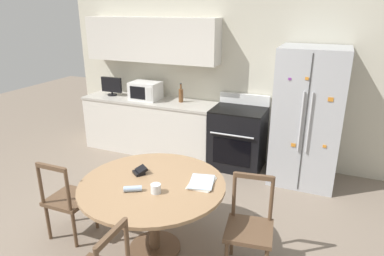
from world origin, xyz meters
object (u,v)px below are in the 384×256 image
(oven_range, at_px, (238,138))
(counter_bottle, at_px, (181,95))
(wallet, at_px, (140,171))
(countertop_tv, at_px, (112,86))
(refrigerator, at_px, (308,117))
(dining_chair_left, at_px, (68,200))
(microwave, at_px, (146,91))
(candle_glass, at_px, (156,189))
(dining_chair_right, at_px, (249,228))

(oven_range, relative_size, counter_bottle, 3.59)
(wallet, bearing_deg, countertop_tv, 130.77)
(refrigerator, bearing_deg, oven_range, 176.52)
(dining_chair_left, bearing_deg, microwave, 99.24)
(countertop_tv, height_order, dining_chair_left, countertop_tv)
(refrigerator, relative_size, oven_range, 1.72)
(candle_glass, bearing_deg, dining_chair_left, -179.62)
(countertop_tv, relative_size, dining_chair_left, 0.42)
(candle_glass, bearing_deg, microwave, 121.87)
(refrigerator, xyz_separation_m, oven_range, (-0.96, 0.06, -0.46))
(countertop_tv, height_order, counter_bottle, countertop_tv)
(counter_bottle, relative_size, dining_chair_left, 0.33)
(oven_range, relative_size, wallet, 6.23)
(microwave, height_order, dining_chair_left, microwave)
(dining_chair_right, bearing_deg, microwave, -50.96)
(wallet, bearing_deg, dining_chair_left, -159.21)
(countertop_tv, bearing_deg, microwave, -0.16)
(countertop_tv, xyz_separation_m, wallet, (1.80, -2.08, -0.29))
(dining_chair_left, bearing_deg, dining_chair_right, 7.20)
(dining_chair_left, bearing_deg, candle_glass, -0.29)
(dining_chair_left, bearing_deg, oven_range, 62.74)
(refrigerator, bearing_deg, candle_glass, -115.50)
(countertop_tv, xyz_separation_m, dining_chair_left, (1.07, -2.36, -0.63))
(refrigerator, distance_m, microwave, 2.55)
(dining_chair_left, distance_m, wallet, 0.85)
(oven_range, bearing_deg, refrigerator, -3.48)
(microwave, height_order, counter_bottle, counter_bottle)
(dining_chair_left, relative_size, candle_glass, 9.69)
(microwave, bearing_deg, refrigerator, -1.78)
(dining_chair_left, xyz_separation_m, candle_glass, (1.05, 0.01, 0.35))
(counter_bottle, relative_size, dining_chair_right, 0.33)
(candle_glass, bearing_deg, wallet, 140.43)
(countertop_tv, xyz_separation_m, counter_bottle, (1.26, 0.06, -0.05))
(counter_bottle, bearing_deg, dining_chair_left, -94.54)
(candle_glass, distance_m, wallet, 0.42)
(microwave, bearing_deg, counter_bottle, 5.96)
(counter_bottle, bearing_deg, microwave, -174.04)
(counter_bottle, distance_m, wallet, 2.22)
(refrigerator, xyz_separation_m, countertop_tv, (-3.21, 0.08, 0.14))
(oven_range, bearing_deg, dining_chair_right, -71.55)
(candle_glass, bearing_deg, oven_range, 87.05)
(dining_chair_right, bearing_deg, counter_bottle, -60.56)
(dining_chair_left, height_order, wallet, dining_chair_left)
(dining_chair_left, relative_size, wallet, 5.20)
(refrigerator, xyz_separation_m, counter_bottle, (-1.94, 0.14, 0.08))
(oven_range, relative_size, microwave, 2.31)
(refrigerator, xyz_separation_m, microwave, (-2.55, 0.08, 0.11))
(refrigerator, distance_m, candle_glass, 2.52)
(countertop_tv, distance_m, counter_bottle, 1.27)
(countertop_tv, distance_m, wallet, 2.77)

